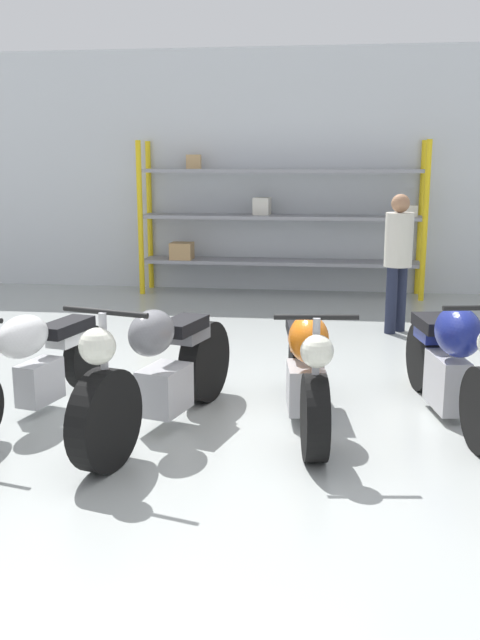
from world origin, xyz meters
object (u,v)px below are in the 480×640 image
Objects in this scene: motorcycle_orange at (307,369)px; motorcycle_blue at (451,361)px; motorcycle_grey at (159,372)px; person_browsing at (398,253)px; shelving_rack at (275,218)px; motorcycle_white at (34,361)px.

motorcycle_blue is (1.10, 0.27, 0.03)m from motorcycle_orange.
person_browsing is (1.98, 3.44, 0.48)m from motorcycle_grey.
shelving_rack reaches higher than motorcycle_blue.
motorcycle_white is at bearing -86.59° from motorcycle_grey.
shelving_rack reaches higher than motorcycle_grey.
shelving_rack reaches higher than motorcycle_orange.
motorcycle_orange is at bearing 115.09° from person_browsing.
shelving_rack is 5.75m from motorcycle_white.
shelving_rack is at bearing 178.71° from motorcycle_white.
motorcycle_blue is 2.91m from person_browsing.
motorcycle_blue is (3.22, 0.36, 0.02)m from motorcycle_white.
shelving_rack is at bearing -179.75° from motorcycle_orange.
person_browsing is (1.62, -2.30, -0.21)m from shelving_rack.
motorcycle_orange is at bearing 105.61° from motorcycle_white.
motorcycle_blue reaches higher than motorcycle_white.
person_browsing is (0.92, 3.13, 0.51)m from motorcycle_orange.
motorcycle_white is 1.25× the size of person_browsing.
motorcycle_grey is (-0.37, -5.74, -0.69)m from shelving_rack.
motorcycle_white is 2.12m from motorcycle_orange.
shelving_rack is 2.82m from person_browsing.
shelving_rack reaches higher than person_browsing.
motorcycle_orange reaches higher than motorcycle_white.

